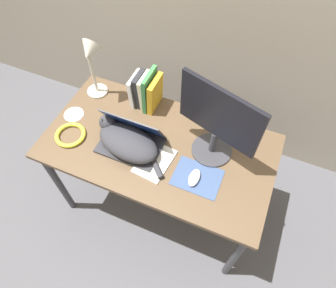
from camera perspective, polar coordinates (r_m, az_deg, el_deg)
The scene contains 12 objects.
ground_plane at distance 2.25m, azimuth -5.12°, elevation -18.20°, with size 12.00×12.00×0.00m, color #4C4C51.
desk at distance 1.76m, azimuth -1.75°, elevation -1.74°, with size 1.31×0.70×0.76m.
laptop at distance 1.68m, azimuth -6.95°, elevation 0.91°, with size 0.35×0.24×0.23m.
cat at distance 1.65m, azimuth -7.89°, elevation 0.60°, with size 0.46×0.27×0.14m.
external_monitor at distance 1.49m, azimuth 9.44°, elevation 4.22°, with size 0.44×0.22×0.47m.
mousepad at distance 1.59m, azimuth 5.59°, elevation -6.34°, with size 0.25×0.19×0.00m.
computer_mouse at distance 1.57m, azimuth 5.02°, elevation -6.40°, with size 0.06×0.11×0.03m.
book_row at distance 1.82m, azimuth -4.20°, elevation 10.09°, with size 0.17×0.17×0.25m.
desk_lamp at distance 1.79m, azimuth -14.48°, elevation 15.16°, with size 0.17×0.17×0.43m.
cable_coil at distance 1.81m, azimuth -18.11°, elevation 1.65°, with size 0.18×0.18×0.02m.
notepad at distance 1.63m, azimuth -2.55°, elevation -3.29°, with size 0.19×0.25×0.01m.
cd_disc at distance 1.92m, azimuth -17.50°, elevation 5.42°, with size 0.12×0.12×0.00m.
Camera 1 is at (0.43, -0.51, 2.15)m, focal length 32.00 mm.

